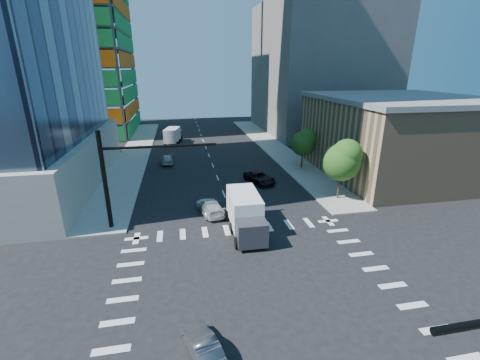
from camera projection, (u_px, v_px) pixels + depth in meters
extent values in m
plane|color=black|center=(262.00, 292.00, 21.32)|extent=(160.00, 160.00, 0.00)
cube|color=silver|center=(262.00, 292.00, 21.32)|extent=(20.00, 20.00, 0.01)
cube|color=#98948F|center=(273.00, 146.00, 60.59)|extent=(5.00, 60.00, 0.15)
cube|color=#98948F|center=(136.00, 153.00, 56.17)|extent=(5.00, 60.00, 0.15)
cube|color=#1A923B|center=(123.00, 16.00, 68.06)|extent=(0.12, 24.00, 49.00)
cube|color=#CA5C0B|center=(34.00, 3.00, 54.15)|extent=(24.00, 0.12, 49.00)
cube|color=#9B7E5A|center=(397.00, 137.00, 44.49)|extent=(20.00, 22.00, 10.00)
cube|color=slate|center=(404.00, 98.00, 42.74)|extent=(20.50, 22.50, 0.60)
cube|color=#605A56|center=(318.00, 68.00, 72.46)|extent=(24.00, 30.00, 28.00)
cylinder|color=black|center=(105.00, 181.00, 28.41)|extent=(0.40, 0.40, 9.00)
cylinder|color=black|center=(160.00, 146.00, 28.34)|extent=(10.00, 0.24, 0.24)
imported|color=black|center=(172.00, 158.00, 28.88)|extent=(0.16, 0.20, 1.00)
cylinder|color=#382316|center=(338.00, 188.00, 36.09)|extent=(0.20, 0.20, 2.27)
sphere|color=#184C14|center=(341.00, 162.00, 35.07)|extent=(4.16, 4.16, 4.16)
sphere|color=#3D6A23|center=(347.00, 154.00, 34.54)|extent=(3.25, 3.25, 3.25)
cylinder|color=#382316|center=(302.00, 161.00, 47.33)|extent=(0.20, 0.20, 1.92)
sphere|color=#184C14|center=(303.00, 144.00, 46.46)|extent=(3.52, 3.52, 3.52)
sphere|color=#3D6A23|center=(307.00, 138.00, 45.98)|extent=(2.75, 2.75, 2.75)
imported|color=black|center=(260.00, 177.00, 41.50)|extent=(3.88, 5.58, 1.42)
imported|color=silver|center=(210.00, 206.00, 32.79)|extent=(2.89, 5.23, 1.43)
imported|color=#97999E|center=(167.00, 159.00, 49.71)|extent=(1.77, 4.37, 1.49)
imported|color=#545358|center=(203.00, 346.00, 16.46)|extent=(2.36, 3.91, 1.22)
cube|color=white|center=(246.00, 212.00, 28.37)|extent=(2.69, 5.41, 2.79)
cube|color=#3D3C43|center=(246.00, 219.00, 28.60)|extent=(2.51, 1.98, 2.04)
cube|color=silver|center=(173.00, 134.00, 63.17)|extent=(3.28, 5.22, 2.52)
cube|color=#3D3C43|center=(173.00, 137.00, 63.38)|extent=(2.54, 2.17, 1.84)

